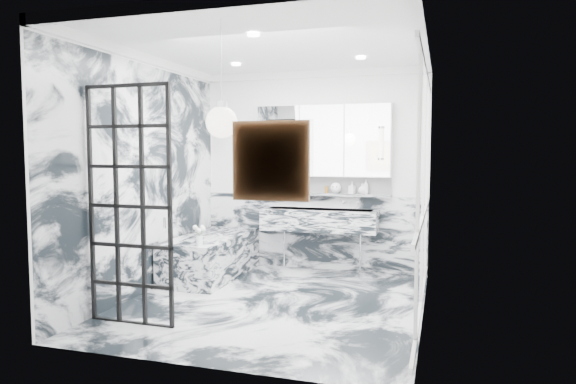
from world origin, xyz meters
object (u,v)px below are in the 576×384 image
(trough_sink, at_px, (319,220))
(mirror_cabinet, at_px, (323,141))
(bathtub, at_px, (211,256))
(crittall_door, at_px, (129,206))

(trough_sink, relative_size, mirror_cabinet, 0.84)
(bathtub, bearing_deg, mirror_cabinet, 32.06)
(trough_sink, bearing_deg, mirror_cabinet, 90.00)
(trough_sink, bearing_deg, bathtub, -153.52)
(crittall_door, xyz_separation_m, bathtub, (-0.07, 1.95, -0.87))
(crittall_door, relative_size, trough_sink, 1.43)
(mirror_cabinet, bearing_deg, crittall_door, -114.18)
(crittall_door, distance_m, mirror_cabinet, 3.13)
(crittall_door, relative_size, bathtub, 1.39)
(crittall_door, height_order, bathtub, crittall_door)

